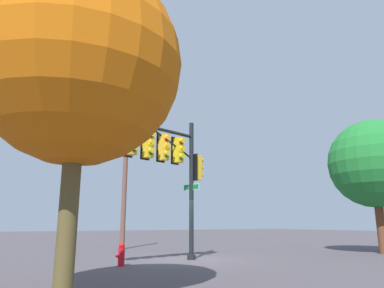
% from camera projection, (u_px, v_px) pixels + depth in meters
% --- Properties ---
extents(ground_plane, '(120.00, 120.00, 0.00)m').
position_uv_depth(ground_plane, '(191.00, 260.00, 15.05)').
color(ground_plane, '#494349').
extents(signal_pole_assembly, '(5.91, 2.13, 6.03)m').
position_uv_depth(signal_pole_assembly, '(156.00, 153.00, 14.54)').
color(signal_pole_assembly, black).
rests_on(signal_pole_assembly, ground_plane).
extents(utility_pole, '(1.00, 1.62, 7.58)m').
position_uv_depth(utility_pole, '(125.00, 184.00, 22.02)').
color(utility_pole, brown).
rests_on(utility_pole, ground_plane).
extents(fire_hydrant, '(0.33, 0.24, 0.83)m').
position_uv_depth(fire_hydrant, '(121.00, 254.00, 12.84)').
color(fire_hydrant, red).
rests_on(fire_hydrant, ground_plane).
extents(tree_near, '(4.67, 4.67, 6.96)m').
position_uv_depth(tree_near, '(374.00, 164.00, 18.85)').
color(tree_near, brown).
rests_on(tree_near, ground_plane).
extents(tree_mid, '(4.42, 4.42, 7.08)m').
position_uv_depth(tree_mid, '(79.00, 65.00, 7.66)').
color(tree_mid, brown).
rests_on(tree_mid, ground_plane).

